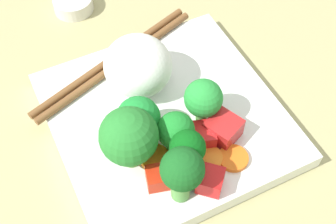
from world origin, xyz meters
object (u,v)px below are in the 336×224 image
chopstick_pair (115,62)px  broccoli_floret_1 (182,171)px  sauce_cup (73,4)px  carrot_slice_0 (155,158)px  square_plate (166,118)px  rice_mound (138,66)px

chopstick_pair → broccoli_floret_1: bearing=69.0°
sauce_cup → broccoli_floret_1: bearing=0.4°
carrot_slice_0 → square_plate: bearing=143.1°
broccoli_floret_1 → sauce_cup: 31.54cm
square_plate → rice_mound: rice_mound is taller
square_plate → broccoli_floret_1: 10.28cm
broccoli_floret_1 → sauce_cup: broccoli_floret_1 is taller
square_plate → carrot_slice_0: size_ratio=8.02×
rice_mound → chopstick_pair: 4.97cm
rice_mound → sauce_cup: 18.00cm
chopstick_pair → sauce_cup: 13.51cm
rice_mound → carrot_slice_0: rice_mound is taller
square_plate → rice_mound: size_ratio=3.08×
rice_mound → sauce_cup: size_ratio=1.46×
square_plate → broccoli_floret_1: size_ratio=3.86×
carrot_slice_0 → chopstick_pair: (-13.70, 1.32, 0.05)cm
rice_mound → chopstick_pair: bearing=-162.1°
rice_mound → broccoli_floret_1: rice_mound is taller
rice_mound → broccoli_floret_1: 13.90cm
sauce_cup → rice_mound: bearing=6.5°
square_plate → carrot_slice_0: 6.02cm
broccoli_floret_1 → rice_mound: bearing=172.7°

